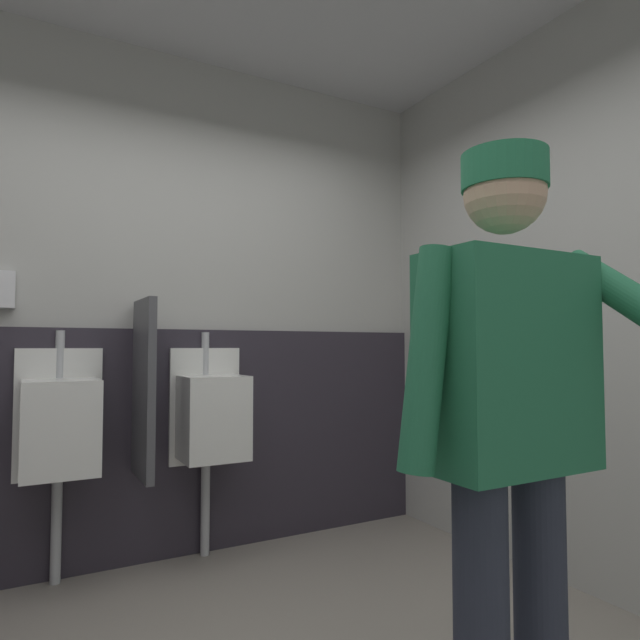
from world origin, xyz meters
TOP-DOWN VIEW (x-y plane):
  - wall_back at (0.00, 1.65)m, footprint 4.00×0.12m
  - wall_right at (1.76, 0.00)m, footprint 0.12×3.77m
  - wainscot_band_back at (0.00, 1.57)m, footprint 3.40×0.03m
  - urinal_left at (-0.48, 1.43)m, footprint 0.40×0.34m
  - urinal_middle at (0.27, 1.43)m, footprint 0.40×0.34m
  - privacy_divider_panel at (-0.11, 1.36)m, footprint 0.04×0.40m
  - person at (0.49, -0.46)m, footprint 0.68×0.60m
  - soap_dispenser at (-0.74, 1.55)m, footprint 0.10×0.07m

SIDE VIEW (x-z plane):
  - wainscot_band_back at x=0.00m, z-range 0.00..1.26m
  - urinal_left at x=-0.48m, z-range 0.16..1.40m
  - urinal_middle at x=0.27m, z-range 0.16..1.40m
  - privacy_divider_panel at x=-0.11m, z-range 0.50..1.40m
  - person at x=0.49m, z-range 0.16..1.84m
  - wall_back at x=0.00m, z-range 0.00..2.84m
  - wall_right at x=1.76m, z-range 0.00..2.84m
  - soap_dispenser at x=-0.74m, z-range 1.35..1.53m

